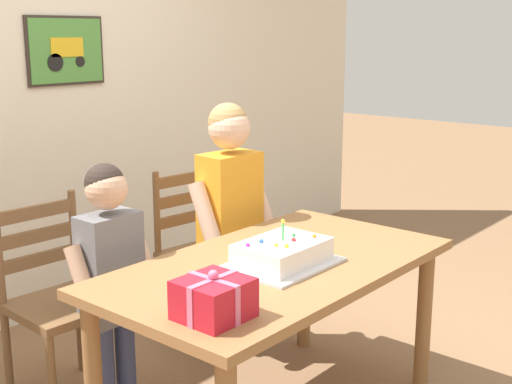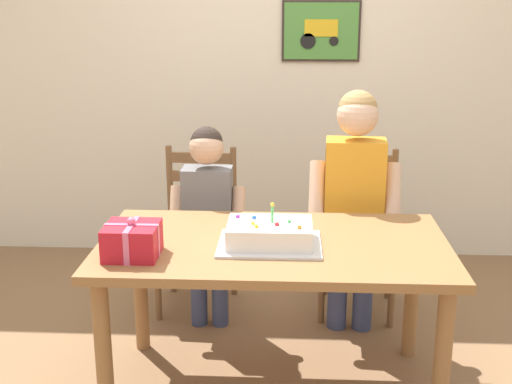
% 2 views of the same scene
% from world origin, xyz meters
% --- Properties ---
extents(back_wall, '(6.40, 0.11, 2.60)m').
position_xyz_m(back_wall, '(0.00, 1.80, 1.30)').
color(back_wall, silver).
rests_on(back_wall, ground).
extents(dining_table, '(1.52, 0.85, 0.72)m').
position_xyz_m(dining_table, '(0.00, 0.00, 0.63)').
color(dining_table, olive).
rests_on(dining_table, ground).
extents(birthday_cake, '(0.44, 0.34, 0.19)m').
position_xyz_m(birthday_cake, '(-0.02, -0.05, 0.77)').
color(birthday_cake, silver).
rests_on(birthday_cake, dining_table).
extents(gift_box_red_large, '(0.22, 0.22, 0.17)m').
position_xyz_m(gift_box_red_large, '(-0.58, -0.20, 0.79)').
color(gift_box_red_large, red).
rests_on(gift_box_red_large, dining_table).
extents(chair_left, '(0.44, 0.44, 0.92)m').
position_xyz_m(chair_left, '(-0.46, 0.89, 0.47)').
color(chair_left, brown).
rests_on(chair_left, ground).
extents(chair_right, '(0.46, 0.46, 0.92)m').
position_xyz_m(chair_right, '(0.46, 0.89, 0.47)').
color(chair_right, brown).
rests_on(chair_right, ground).
extents(child_older, '(0.48, 0.28, 1.31)m').
position_xyz_m(child_older, '(0.40, 0.62, 0.80)').
color(child_older, '#38426B').
rests_on(child_older, ground).
extents(child_younger, '(0.40, 0.23, 1.11)m').
position_xyz_m(child_younger, '(-0.37, 0.62, 0.68)').
color(child_younger, '#38426B').
rests_on(child_younger, ground).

